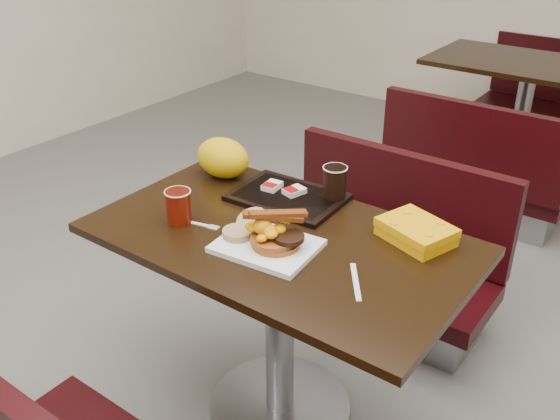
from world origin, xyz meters
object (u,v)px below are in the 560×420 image
Objects in this scene: clamshell at (416,232)px; bench_far_s at (480,157)px; platter at (267,246)px; fork at (196,224)px; tray at (288,197)px; pancake_stack at (276,241)px; knife at (356,282)px; coffee_cup_near at (179,207)px; table_far at (521,120)px; coffee_cup_far at (335,182)px; bench_far_n at (551,96)px; bench_near_n at (377,247)px; hashbrown_sleeve_right at (294,191)px; paper_bag at (223,158)px; table_near at (280,329)px; hashbrown_sleeve_left at (272,186)px.

bench_far_s is at bearing 120.37° from clamshell.
platter is (0.02, -1.99, 0.40)m from bench_far_s.
tray is at bearing 53.43° from fork.
tray is at bearing -94.22° from bench_far_s.
tray is at bearing 119.74° from pancake_stack.
platter is 0.31m from knife.
fork is (0.05, 0.02, -0.05)m from coffee_cup_near.
platter is at bearing -89.65° from table_far.
coffee_cup_near is 1.02× the size of coffee_cup_far.
bench_far_n is at bearing 72.14° from fork.
bench_far_n is 3.47m from coffee_cup_near.
bench_near_n is 13.82× the size of hashbrown_sleeve_right.
pancake_stack is at bearing -33.08° from paper_bag.
paper_bag is (-0.43, 0.23, 0.45)m from table_near.
tray is at bearing -160.33° from clamshell.
pancake_stack is at bearing -63.13° from tray.
coffee_cup_near reaches higher than bench_near_n.
table_far is 5.61× the size of paper_bag.
clamshell is at bearing -0.33° from paper_bag.
table_near is 16.80× the size of hashbrown_sleeve_left.
pancake_stack is at bearing 9.73° from platter.
hashbrown_sleeve_left reaches higher than bench_far_n.
table_near is at bearing 119.14° from pancake_stack.
fork is at bearing 21.94° from coffee_cup_near.
hashbrown_sleeve_right is at bearing 2.40° from hashbrown_sleeve_left.
coffee_cup_far reaches higher than fork.
bench_near_n is 14.00× the size of hashbrown_sleeve_left.
bench_near_n is 0.88m from platter.
pancake_stack is 0.34m from tray.
coffee_cup_near is 0.42m from hashbrown_sleeve_right.
bench_far_n is 3.42m from knife.
pancake_stack is at bearing -48.00° from hashbrown_sleeve_right.
paper_bag is at bearing -104.59° from bench_far_s.
hashbrown_sleeve_right is (-0.11, -2.36, 0.40)m from table_far.
pancake_stack is 0.36m from hashbrown_sleeve_right.
platter reaches higher than table_near.
coffee_cup_far is at bearing 30.02° from tray.
coffee_cup_far is 0.51× the size of clamshell.
coffee_cup_far reaches higher than table_near.
coffee_cup_near is 0.89× the size of fork.
bench_far_s is 6.90× the size of pancake_stack.
table_far is at bearing 116.88° from clamshell.
paper_bag is at bearing 108.63° from coffee_cup_near.
tray is (-0.14, 0.30, 0.00)m from platter.
hashbrown_sleeve_right is (-0.11, -3.06, 0.42)m from bench_far_n.
coffee_cup_far is at bearing 13.94° from hashbrown_sleeve_left.
hashbrown_sleeve_left is 0.24m from paper_bag.
fork is 0.70× the size of knife.
bench_far_s is at bearing 90.00° from table_near.
knife is (0.59, 0.02, 0.00)m from fork.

